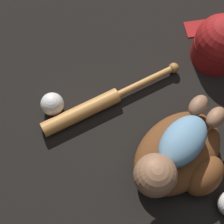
{
  "coord_description": "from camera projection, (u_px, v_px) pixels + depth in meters",
  "views": [
    {
      "loc": [
        0.4,
        -0.02,
        1.09
      ],
      "look_at": [
        -0.03,
        -0.24,
        0.08
      ],
      "focal_mm": 60.0,
      "sensor_mm": 36.0,
      "label": 1
    }
  ],
  "objects": [
    {
      "name": "baseball_bat",
      "position": [
        95.0,
        105.0,
        1.19
      ],
      "size": [
        0.43,
        0.3,
        0.05
      ],
      "color": "#C6843D",
      "rests_on": "ground"
    },
    {
      "name": "baby_figure",
      "position": [
        173.0,
        153.0,
        0.99
      ],
      "size": [
        0.35,
        0.17,
        0.11
      ],
      "color": "#6693B2",
      "rests_on": "baseball_glove"
    },
    {
      "name": "baseball_cap",
      "position": [
        220.0,
        43.0,
        1.24
      ],
      "size": [
        0.26,
        0.24,
        0.18
      ],
      "color": "maroon",
      "rests_on": "ground"
    },
    {
      "name": "ground_plane",
      "position": [
        179.0,
        163.0,
        1.13
      ],
      "size": [
        6.0,
        6.0,
        0.0
      ],
      "primitive_type": "plane",
      "color": "black"
    },
    {
      "name": "baseball",
      "position": [
        52.0,
        104.0,
        1.18
      ],
      "size": [
        0.07,
        0.07,
        0.07
      ],
      "color": "white",
      "rests_on": "ground"
    },
    {
      "name": "baseball_glove",
      "position": [
        182.0,
        156.0,
        1.09
      ],
      "size": [
        0.35,
        0.31,
        0.1
      ],
      "color": "brown",
      "rests_on": "ground"
    }
  ]
}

